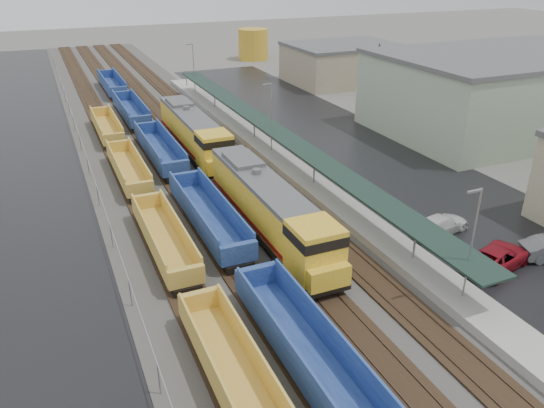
{
  "coord_description": "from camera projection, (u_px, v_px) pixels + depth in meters",
  "views": [
    {
      "loc": [
        -12.34,
        -0.48,
        19.83
      ],
      "look_at": [
        2.87,
        34.56,
        2.0
      ],
      "focal_mm": 35.0,
      "sensor_mm": 36.0,
      "label": 1
    }
  ],
  "objects": [
    {
      "name": "ballast_strip",
      "position": [
        165.0,
        140.0,
        63.09
      ],
      "size": [
        20.0,
        160.0,
        0.08
      ],
      "primitive_type": "cube",
      "color": "#302D2B",
      "rests_on": "ground"
    },
    {
      "name": "trackbed",
      "position": [
        165.0,
        139.0,
        63.04
      ],
      "size": [
        14.6,
        160.0,
        0.22
      ],
      "color": "black",
      "rests_on": "ground"
    },
    {
      "name": "west_parking_lot",
      "position": [
        29.0,
        158.0,
        57.69
      ],
      "size": [
        10.0,
        160.0,
        0.02
      ],
      "primitive_type": "cube",
      "color": "black",
      "rests_on": "ground"
    },
    {
      "name": "east_commuter_lot",
      "position": [
        346.0,
        145.0,
        61.65
      ],
      "size": [
        16.0,
        100.0,
        0.02
      ],
      "primitive_type": "cube",
      "color": "black",
      "rests_on": "ground"
    },
    {
      "name": "station_platform",
      "position": [
        271.0,
        150.0,
        57.92
      ],
      "size": [
        3.0,
        80.0,
        8.0
      ],
      "color": "#9E9B93",
      "rests_on": "ground"
    },
    {
      "name": "chainlink_fence",
      "position": [
        81.0,
        141.0,
        57.7
      ],
      "size": [
        0.08,
        160.04,
        2.02
      ],
      "color": "gray",
      "rests_on": "ground"
    },
    {
      "name": "industrial_buildings",
      "position": [
        502.0,
        101.0,
        63.17
      ],
      "size": [
        32.52,
        75.3,
        9.5
      ],
      "color": "#9E9379",
      "rests_on": "ground"
    },
    {
      "name": "distant_hills",
      "position": [
        190.0,
        14.0,
        204.51
      ],
      "size": [
        301.0,
        140.0,
        25.2
      ],
      "color": "#53634D",
      "rests_on": "ground"
    },
    {
      "name": "tree_east",
      "position": [
        377.0,
        70.0,
        68.81
      ],
      "size": [
        4.4,
        4.4,
        10.0
      ],
      "color": "#332316",
      "rests_on": "ground"
    },
    {
      "name": "locomotive_lead",
      "position": [
        271.0,
        209.0,
        40.21
      ],
      "size": [
        3.09,
        20.36,
        4.61
      ],
      "color": "black",
      "rests_on": "ground"
    },
    {
      "name": "locomotive_trail",
      "position": [
        194.0,
        133.0,
        57.66
      ],
      "size": [
        3.09,
        20.36,
        4.61
      ],
      "color": "black",
      "rests_on": "ground"
    },
    {
      "name": "well_string_yellow",
      "position": [
        193.0,
        293.0,
        32.52
      ],
      "size": [
        2.45,
        89.46,
        2.17
      ],
      "color": "gold",
      "rests_on": "ground"
    },
    {
      "name": "well_string_blue",
      "position": [
        208.0,
        216.0,
        42.02
      ],
      "size": [
        2.73,
        119.05,
        2.42
      ],
      "color": "navy",
      "rests_on": "ground"
    },
    {
      "name": "storage_tank",
      "position": [
        253.0,
        44.0,
        111.85
      ],
      "size": [
        6.25,
        6.25,
        6.25
      ],
      "primitive_type": "cylinder",
      "color": "gold",
      "rests_on": "ground"
    },
    {
      "name": "parked_car_east_b",
      "position": [
        498.0,
        257.0,
        37.01
      ],
      "size": [
        4.14,
        6.27,
        1.6
      ],
      "primitive_type": "imported",
      "rotation": [
        0.0,
        0.0,
        1.85
      ],
      "color": "maroon",
      "rests_on": "ground"
    },
    {
      "name": "parked_car_east_c",
      "position": [
        441.0,
        225.0,
        41.64
      ],
      "size": [
        3.17,
        5.52,
        1.51
      ],
      "primitive_type": "imported",
      "rotation": [
        0.0,
        0.0,
        1.79
      ],
      "color": "silver",
      "rests_on": "ground"
    }
  ]
}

